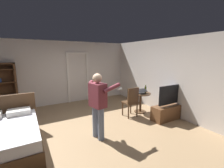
{
  "coord_description": "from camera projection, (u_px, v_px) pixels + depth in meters",
  "views": [
    {
      "loc": [
        -1.35,
        -3.46,
        2.0
      ],
      "look_at": [
        0.75,
        0.18,
        1.21
      ],
      "focal_mm": 24.49,
      "sensor_mm": 36.0,
      "label": 1
    }
  ],
  "objects": [
    {
      "name": "ground_plane",
      "position": [
        91.0,
        133.0,
        3.98
      ],
      "size": [
        6.54,
        6.54,
        0.0
      ],
      "primitive_type": "plane",
      "color": "#997A56"
    },
    {
      "name": "wooden_chair",
      "position": [
        131.0,
        101.0,
        4.96
      ],
      "size": [
        0.42,
        0.42,
        0.99
      ],
      "color": "#4C331E",
      "rests_on": "ground_plane"
    },
    {
      "name": "bottle_on_table",
      "position": [
        145.0,
        90.0,
        5.32
      ],
      "size": [
        0.06,
        0.06,
        0.29
      ],
      "color": "#3C4710",
      "rests_on": "side_table"
    },
    {
      "name": "laptop",
      "position": [
        141.0,
        92.0,
        5.28
      ],
      "size": [
        0.36,
        0.37,
        0.16
      ],
      "color": "black",
      "rests_on": "side_table"
    },
    {
      "name": "wall_right",
      "position": [
        170.0,
        77.0,
        5.17
      ],
      "size": [
        0.12,
        6.18,
        2.57
      ],
      "primitive_type": "cube",
      "color": "silver",
      "rests_on": "ground_plane"
    },
    {
      "name": "bookshelf",
      "position": [
        1.0,
        87.0,
        5.16
      ],
      "size": [
        0.98,
        0.32,
        1.76
      ],
      "color": "brown",
      "rests_on": "ground_plane"
    },
    {
      "name": "tv_flatscreen",
      "position": [
        170.0,
        110.0,
        4.86
      ],
      "size": [
        1.27,
        0.4,
        1.09
      ],
      "color": "brown",
      "rests_on": "ground_plane"
    },
    {
      "name": "person_blue_shirt",
      "position": [
        98.0,
        102.0,
        3.61
      ],
      "size": [
        0.74,
        0.59,
        1.59
      ],
      "color": "slate",
      "rests_on": "ground_plane"
    },
    {
      "name": "suitcase_dark",
      "position": [
        23.0,
        114.0,
        4.77
      ],
      "size": [
        0.61,
        0.39,
        0.39
      ],
      "primitive_type": "cube",
      "rotation": [
        0.0,
        0.0,
        0.05
      ],
      "color": "#4C1919",
      "rests_on": "ground_plane"
    },
    {
      "name": "doorway_frame",
      "position": [
        78.0,
        74.0,
        6.58
      ],
      "size": [
        0.93,
        0.08,
        2.13
      ],
      "color": "white",
      "rests_on": "ground_plane"
    },
    {
      "name": "bed",
      "position": [
        3.0,
        138.0,
        3.19
      ],
      "size": [
        1.37,
        1.91,
        1.02
      ],
      "color": "#4C331E",
      "rests_on": "ground_plane"
    },
    {
      "name": "wall_back",
      "position": [
        62.0,
        73.0,
        6.32
      ],
      "size": [
        5.94,
        0.12,
        2.57
      ],
      "primitive_type": "cube",
      "color": "silver",
      "rests_on": "ground_plane"
    },
    {
      "name": "side_table",
      "position": [
        141.0,
        99.0,
        5.39
      ],
      "size": [
        0.69,
        0.69,
        0.7
      ],
      "color": "#4C331E",
      "rests_on": "ground_plane"
    }
  ]
}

